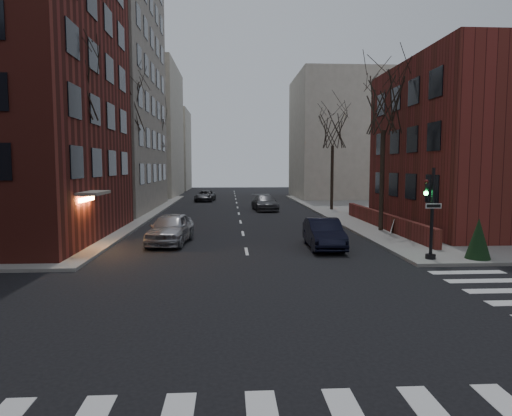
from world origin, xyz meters
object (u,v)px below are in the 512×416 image
Objects in this scene: car_lane_gray at (265,203)px; parked_sedan at (324,234)px; tree_left_c at (155,131)px; tree_right_a at (384,105)px; tree_left_b at (126,105)px; evergreen_shrub at (478,238)px; sandwich_board at (395,226)px; tree_right_b at (333,130)px; streetlamp_near at (123,166)px; car_lane_silver at (171,228)px; tree_left_a at (73,83)px; traffic_signal at (430,219)px; streetlamp_far at (164,166)px; car_lane_far at (205,196)px.

parked_sedan is at bearing -91.29° from car_lane_gray.
tree_left_c reaches higher than car_lane_gray.
car_lane_gray is at bearing 112.87° from tree_right_a.
parked_sedan is (12.80, -27.34, -7.27)m from tree_left_c.
tree_left_b is 6.01× the size of evergreen_shrub.
tree_right_b is at bearing 108.32° from sandwich_board.
car_lane_silver is (4.15, -7.47, -3.40)m from streetlamp_near.
tree_left_a is 1.06× the size of tree_right_a.
parked_sedan is at bearing -103.94° from tree_right_b.
sandwich_board is 0.50× the size of evergreen_shrub.
tree_left_c is 2.10× the size of parked_sedan.
traffic_signal is at bearing -61.64° from tree_left_c.
streetlamp_near and streetlamp_far have the same top height.
tree_left_a is 9.07m from streetlamp_near.
streetlamp_far is at bearing 104.68° from car_lane_silver.
car_lane_silver is at bearing -67.49° from tree_left_b.
traffic_signal is at bearing -82.68° from car_lane_gray.
car_lane_silver is 30.09m from car_lane_far.
car_lane_gray is 2.84× the size of evergreen_shrub.
evergreen_shrub reaches higher than car_lane_far.
car_lane_far is (-12.53, 12.61, -6.94)m from tree_right_b.
tree_left_a is 1.12× the size of tree_right_b.
car_lane_gray is (-6.26, 14.85, -7.29)m from tree_right_a.
traffic_signal reaches higher than sandwich_board.
tree_right_a reaches higher than tree_right_b.
sandwich_board is (17.48, -5.24, -3.64)m from streetlamp_near.
evergreen_shrub is (18.90, -17.08, -7.86)m from tree_left_b.
tree_left_a is at bearing -90.00° from tree_left_c.
car_lane_silver is (-12.85, -17.47, -6.75)m from tree_right_b.
parked_sedan is (12.20, -9.34, -3.48)m from streetlamp_near.
tree_left_a is at bearing -91.23° from streetlamp_far.
tree_left_c reaches higher than car_lane_silver.
tree_left_c is 10.07m from car_lane_far.
tree_left_b reaches higher than streetlamp_near.
tree_left_c reaches higher than evergreen_shrub.
tree_left_b is at bearing 169.46° from sandwich_board.
tree_right_b is 1.98× the size of car_lane_far.
streetlamp_near is (-17.00, 4.00, -3.79)m from tree_right_a.
streetlamp_near is (-17.00, -10.00, -3.35)m from tree_right_b.
sandwich_board is (18.08, -9.24, -8.32)m from tree_left_b.
tree_left_a is 11.49× the size of sandwich_board.
tree_right_b is 1.88× the size of car_lane_silver.
tree_left_b is at bearing -90.00° from tree_left_c.
tree_left_c is at bearing 121.30° from evergreen_shrub.
evergreen_shrub is at bearing -77.91° from car_lane_gray.
evergreen_shrub is at bearing -29.97° from parked_sedan.
car_lane_gray is (11.34, 6.85, -8.17)m from tree_left_b.
car_lane_far is at bearing 78.82° from streetlamp_near.
traffic_signal is 2.23× the size of evergreen_shrub.
car_lane_far reaches higher than sandwich_board.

